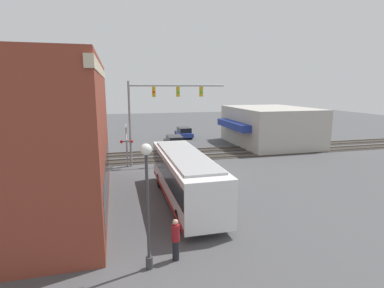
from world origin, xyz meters
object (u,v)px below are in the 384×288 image
city_bus (185,175)px  parked_car_black (174,142)px  parked_car_blue (184,133)px  crossing_signal (127,141)px  pedestrian_by_lamp (176,239)px  streetlamp (147,196)px

city_bus → parked_car_black: city_bus is taller
city_bus → parked_car_blue: bearing=-12.8°
crossing_signal → pedestrian_by_lamp: (-15.80, -1.27, -1.37)m
city_bus → pedestrian_by_lamp: bearing=163.3°
parked_car_black → pedestrian_by_lamp: size_ratio=2.61×
crossing_signal → pedestrian_by_lamp: crossing_signal is taller
crossing_signal → streetlamp: bearing=-179.6°
crossing_signal → parked_car_blue: (14.20, -8.54, -1.62)m
parked_car_blue → parked_car_black: bearing=158.8°
parked_car_black → pedestrian_by_lamp: bearing=168.9°
city_bus → crossing_signal: size_ratio=2.79×
city_bus → streetlamp: (-6.58, 3.01, 1.33)m
crossing_signal → streetlamp: streetlamp is taller
crossing_signal → parked_car_black: 9.18m
parked_car_blue → pedestrian_by_lamp: bearing=166.4°
parked_car_blue → pedestrian_by_lamp: size_ratio=2.50×
parked_car_black → pedestrian_by_lamp: (-22.79, 4.47, 0.23)m
pedestrian_by_lamp → crossing_signal: bearing=4.6°
streetlamp → parked_car_black: bearing=-13.6°
streetlamp → city_bus: bearing=-24.6°
city_bus → crossing_signal: crossing_signal is taller
streetlamp → crossing_signal: bearing=0.4°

